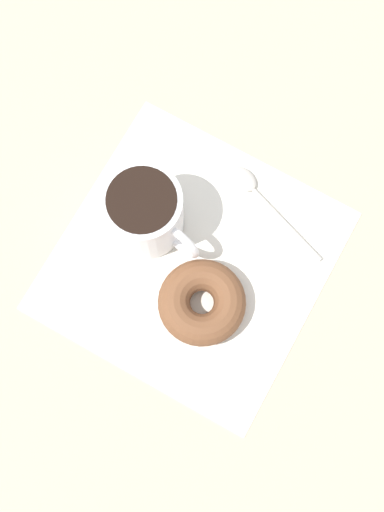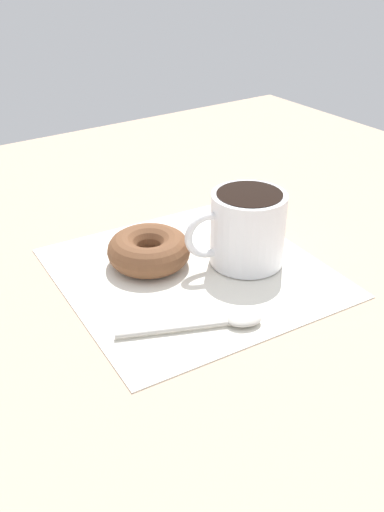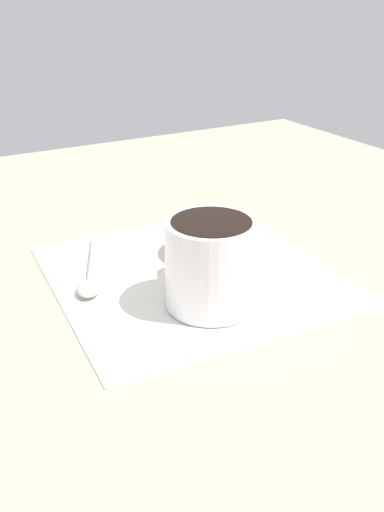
# 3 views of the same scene
# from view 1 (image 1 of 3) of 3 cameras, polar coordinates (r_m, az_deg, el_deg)

# --- Properties ---
(ground_plane) EXTENTS (1.20, 1.20, 0.02)m
(ground_plane) POSITION_cam_1_polar(r_m,az_deg,el_deg) (0.85, -0.46, 1.49)
(ground_plane) COLOR tan
(napkin) EXTENTS (0.31, 0.31, 0.00)m
(napkin) POSITION_cam_1_polar(r_m,az_deg,el_deg) (0.83, 0.00, -0.35)
(napkin) COLOR white
(napkin) RESTS_ON ground_plane
(coffee_cup) EXTENTS (0.09, 0.12, 0.09)m
(coffee_cup) POSITION_cam_1_polar(r_m,az_deg,el_deg) (0.79, -3.76, 3.48)
(coffee_cup) COLOR white
(coffee_cup) RESTS_ON napkin
(donut) EXTENTS (0.10, 0.10, 0.04)m
(donut) POSITION_cam_1_polar(r_m,az_deg,el_deg) (0.80, 0.80, -3.73)
(donut) COLOR brown
(donut) RESTS_ON napkin
(spoon) EXTENTS (0.07, 0.14, 0.01)m
(spoon) POSITION_cam_1_polar(r_m,az_deg,el_deg) (0.85, 5.21, 5.03)
(spoon) COLOR #B7B2A8
(spoon) RESTS_ON napkin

